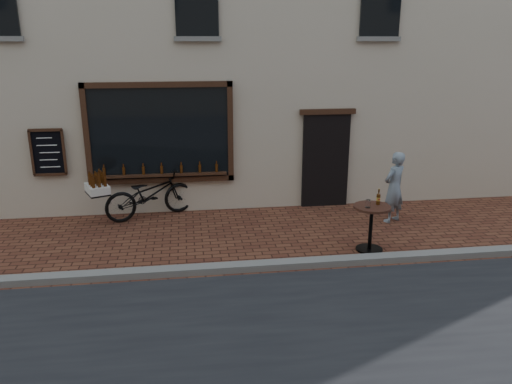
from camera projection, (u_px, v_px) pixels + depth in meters
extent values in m
plane|color=#4D2519|center=(270.00, 274.00, 8.53)|extent=(90.00, 90.00, 0.00)
cube|color=slate|center=(268.00, 265.00, 8.70)|extent=(90.00, 0.25, 0.12)
cube|color=black|center=(160.00, 133.00, 11.00)|extent=(3.00, 0.06, 2.00)
cube|color=black|center=(157.00, 85.00, 10.67)|extent=(3.24, 0.10, 0.12)
cube|color=black|center=(162.00, 180.00, 11.29)|extent=(3.24, 0.10, 0.12)
cube|color=black|center=(87.00, 135.00, 10.77)|extent=(0.12, 0.10, 2.24)
cube|color=black|center=(230.00, 132.00, 11.19)|extent=(0.12, 0.10, 2.24)
cube|color=black|center=(162.00, 175.00, 11.21)|extent=(2.90, 0.16, 0.05)
cube|color=black|center=(325.00, 161.00, 11.73)|extent=(1.10, 0.10, 2.20)
cube|color=black|center=(328.00, 112.00, 11.37)|extent=(1.30, 0.10, 0.12)
cube|color=black|center=(48.00, 152.00, 10.77)|extent=(0.62, 0.04, 0.92)
cylinder|color=#3D1C07|center=(104.00, 172.00, 11.01)|extent=(0.06, 0.06, 0.19)
cylinder|color=#3D1C07|center=(124.00, 171.00, 11.06)|extent=(0.06, 0.06, 0.19)
cylinder|color=#3D1C07|center=(143.00, 170.00, 11.12)|extent=(0.06, 0.06, 0.19)
cylinder|color=#3D1C07|center=(162.00, 170.00, 11.17)|extent=(0.06, 0.06, 0.19)
cylinder|color=#3D1C07|center=(181.00, 169.00, 11.23)|extent=(0.06, 0.06, 0.19)
cylinder|color=#3D1C07|center=(199.00, 168.00, 11.28)|extent=(0.06, 0.06, 0.19)
cylinder|color=#3D1C07|center=(217.00, 168.00, 11.34)|extent=(0.06, 0.06, 0.19)
cube|color=black|center=(196.00, 1.00, 10.33)|extent=(0.90, 0.06, 1.40)
cube|color=black|center=(381.00, 3.00, 10.86)|extent=(0.90, 0.06, 1.40)
imported|color=black|center=(150.00, 194.00, 11.11)|extent=(2.16, 1.45, 1.07)
cube|color=black|center=(98.00, 193.00, 10.49)|extent=(0.60, 0.68, 0.04)
cube|color=silver|center=(97.00, 189.00, 10.47)|extent=(0.61, 0.71, 0.17)
cylinder|color=#3D1C07|center=(105.00, 181.00, 10.29)|extent=(0.07, 0.07, 0.23)
cylinder|color=#3D1C07|center=(99.00, 182.00, 10.23)|extent=(0.07, 0.07, 0.23)
cylinder|color=#3D1C07|center=(93.00, 183.00, 10.17)|extent=(0.07, 0.07, 0.23)
cylinder|color=#3D1C07|center=(103.00, 180.00, 10.41)|extent=(0.07, 0.07, 0.23)
cylinder|color=#3D1C07|center=(97.00, 180.00, 10.35)|extent=(0.07, 0.07, 0.23)
cylinder|color=#3D1C07|center=(91.00, 181.00, 10.29)|extent=(0.07, 0.07, 0.23)
cylinder|color=#3D1C07|center=(101.00, 178.00, 10.52)|extent=(0.07, 0.07, 0.23)
cylinder|color=#3D1C07|center=(96.00, 179.00, 10.47)|extent=(0.07, 0.07, 0.23)
cylinder|color=#3D1C07|center=(90.00, 180.00, 10.41)|extent=(0.07, 0.07, 0.23)
cylinder|color=#3D1C07|center=(100.00, 176.00, 10.64)|extent=(0.07, 0.07, 0.23)
cylinder|color=black|center=(369.00, 249.00, 9.48)|extent=(0.51, 0.51, 0.03)
cylinder|color=black|center=(371.00, 228.00, 9.36)|extent=(0.07, 0.07, 0.80)
cylinder|color=black|center=(372.00, 207.00, 9.23)|extent=(0.69, 0.69, 0.05)
cylinder|color=gold|center=(378.00, 199.00, 9.28)|extent=(0.07, 0.07, 0.07)
cylinder|color=white|center=(368.00, 204.00, 9.11)|extent=(0.09, 0.09, 0.15)
imported|color=gray|center=(394.00, 187.00, 10.77)|extent=(0.68, 0.61, 1.56)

